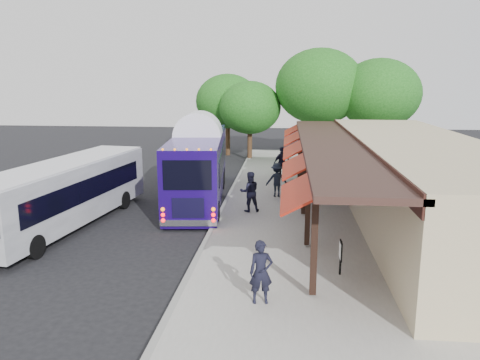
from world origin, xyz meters
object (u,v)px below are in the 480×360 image
at_px(ped_b, 250,192).
at_px(ped_d, 277,180).
at_px(coach_bus, 199,162).
at_px(city_bus, 66,191).
at_px(ped_c, 282,163).
at_px(ped_a, 261,272).
at_px(sign_board, 341,252).

distance_m(ped_b, ped_d, 3.16).
distance_m(coach_bus, city_bus, 6.95).
bearing_deg(ped_b, ped_c, -115.53).
bearing_deg(ped_a, ped_c, 79.39).
bearing_deg(ped_b, ped_a, 81.37).
height_order(ped_b, sign_board, ped_b).
xyz_separation_m(ped_b, ped_c, (1.38, 7.49, 0.05)).
bearing_deg(sign_board, ped_d, 102.56).
bearing_deg(sign_board, ped_b, 116.04).
relative_size(coach_bus, city_bus, 1.09).
xyz_separation_m(coach_bus, ped_b, (2.81, -2.66, -0.84)).
relative_size(ped_a, ped_b, 0.94).
xyz_separation_m(coach_bus, sign_board, (6.14, -9.51, -1.04)).
bearing_deg(city_bus, ped_b, 25.90).
bearing_deg(ped_b, city_bus, 3.56).
distance_m(coach_bus, ped_c, 6.44).
bearing_deg(ped_d, ped_a, 81.25).
xyz_separation_m(ped_a, ped_d, (0.16, 11.87, 0.01)).
distance_m(city_bus, ped_a, 10.63).
height_order(ped_c, ped_d, ped_c).
relative_size(city_bus, ped_c, 5.32).
bearing_deg(ped_b, coach_bus, -58.52).
bearing_deg(ped_d, coach_bus, -4.06).
xyz_separation_m(city_bus, ped_c, (8.82, 10.00, -0.38)).
distance_m(ped_a, sign_board, 3.13).
xyz_separation_m(ped_a, sign_board, (2.32, 2.09, -0.14)).
bearing_deg(ped_c, coach_bus, 18.32).
bearing_deg(ped_c, ped_d, 56.68).
height_order(ped_a, ped_c, ped_c).
distance_m(city_bus, ped_c, 13.33).
height_order(ped_c, sign_board, ped_c).
distance_m(city_bus, ped_d, 10.20).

